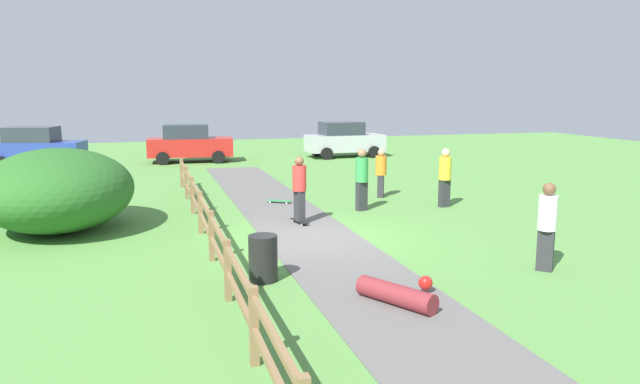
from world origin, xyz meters
name	(u,v)px	position (x,y,z in m)	size (l,w,h in m)	color
ground_plane	(312,238)	(0.00, 0.00, 0.00)	(60.00, 60.00, 0.00)	#568E42
asphalt_path	(312,238)	(0.00, 0.00, 0.01)	(2.40, 28.00, 0.02)	#605E5B
wooden_fence	(205,218)	(-2.60, 0.00, 0.67)	(0.12, 18.12, 1.10)	olive
bush_large	(57,190)	(-6.13, 2.75, 1.07)	(3.87, 4.64, 2.15)	#286023
trash_bin	(263,258)	(-1.80, -2.94, 0.45)	(0.56, 0.56, 0.90)	black
skater_riding	(299,186)	(0.10, 1.62, 1.06)	(0.45, 0.82, 1.85)	black
skater_fallen	(398,293)	(0.18, -4.88, 0.20)	(1.42, 1.50, 0.36)	maroon
skateboard_loose	(279,201)	(0.21, 4.71, 0.09)	(0.79, 0.58, 0.08)	#338C4C
bystander_orange	(381,171)	(3.80, 4.84, 0.91)	(0.51, 0.51, 1.66)	#2D2D33
bystander_green	(362,176)	(2.38, 2.90, 1.06)	(0.46, 0.46, 1.89)	#2D2D33
bystander_yellow	(445,175)	(5.08, 2.71, 1.03)	(0.42, 0.42, 1.84)	#2D2D33
bystander_white	(547,222)	(3.83, -3.92, 1.01)	(0.54, 0.54, 1.82)	#2D2D33
parked_car_red	(189,143)	(-1.74, 16.94, 0.96)	(4.30, 2.21, 1.92)	red
parked_car_silver	(344,139)	(6.56, 16.93, 0.96)	(4.25, 2.11, 1.92)	#B7B7BC
parked_car_blue	(36,147)	(-8.86, 16.95, 0.96)	(4.47, 2.69, 1.92)	#283D99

